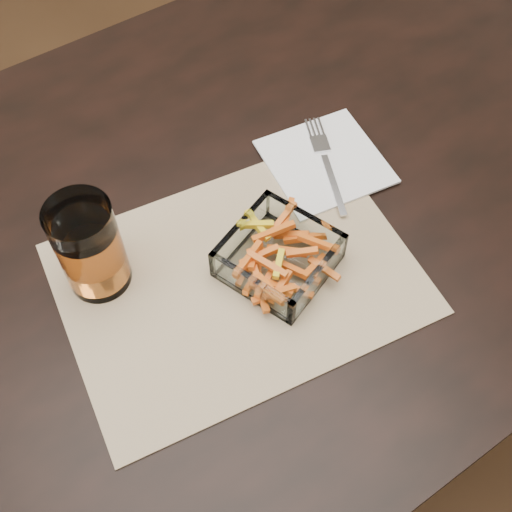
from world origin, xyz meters
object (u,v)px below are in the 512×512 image
object	(u,v)px
glass_bowl	(279,257)
tumbler	(90,249)
dining_table	(232,242)
fork	(326,161)

from	to	relation	value
glass_bowl	tumbler	world-z (taller)	tumbler
dining_table	tumbler	bearing A→B (deg)	-179.04
dining_table	fork	world-z (taller)	fork
dining_table	tumbler	world-z (taller)	tumbler
dining_table	tumbler	size ratio (longest dim) A/B	11.31
dining_table	glass_bowl	world-z (taller)	glass_bowl
glass_bowl	fork	xyz separation A→B (m)	(0.16, 0.11, -0.01)
glass_bowl	dining_table	bearing A→B (deg)	89.28
glass_bowl	fork	distance (m)	0.19
dining_table	fork	bearing A→B (deg)	-4.81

